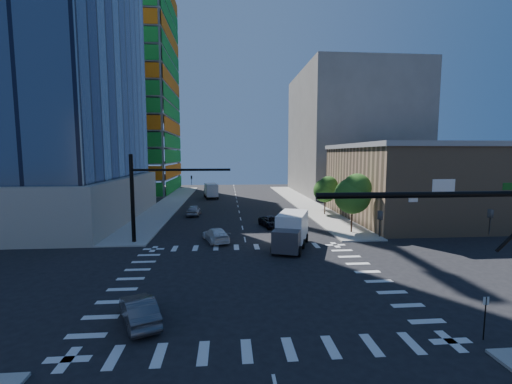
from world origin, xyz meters
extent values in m
plane|color=black|center=(0.00, 0.00, 0.00)|extent=(160.00, 160.00, 0.00)
cube|color=silver|center=(0.00, 0.00, 0.01)|extent=(20.00, 20.00, 0.01)
cube|color=#999591|center=(12.50, 40.00, 0.07)|extent=(5.00, 60.00, 0.15)
cube|color=#999591|center=(-12.50, 40.00, 0.07)|extent=(5.00, 60.00, 0.15)
cube|color=#9D988D|center=(-30.00, 25.00, 3.00)|extent=(30.00, 30.00, 6.00)
cube|color=#198A29|center=(-14.90, 62.00, 24.50)|extent=(0.12, 24.00, 49.00)
cube|color=#D6650C|center=(-27.50, 49.40, 24.50)|extent=(24.00, 0.12, 49.00)
cube|color=#927554|center=(25.00, 22.00, 5.00)|extent=(20.00, 22.00, 10.00)
cube|color=gray|center=(25.00, 22.00, 10.30)|extent=(20.50, 22.50, 0.60)
cube|color=slate|center=(27.00, 55.00, 14.00)|extent=(24.00, 30.00, 28.00)
cylinder|color=black|center=(6.50, -11.50, 7.55)|extent=(10.00, 0.24, 0.24)
imported|color=black|center=(8.50, -11.50, 6.45)|extent=(0.16, 0.20, 1.00)
imported|color=black|center=(4.00, -11.50, 6.45)|extent=(0.16, 0.20, 1.00)
cube|color=white|center=(6.50, -11.50, 7.90)|extent=(0.90, 0.04, 0.50)
cylinder|color=black|center=(-11.50, 11.50, 4.65)|extent=(0.40, 0.40, 9.00)
cylinder|color=black|center=(-6.50, 11.50, 7.55)|extent=(10.00, 0.24, 0.24)
imported|color=black|center=(-5.50, 11.50, 6.45)|extent=(0.16, 0.20, 1.00)
cylinder|color=#382316|center=(12.50, 14.00, 1.29)|extent=(0.20, 0.20, 2.27)
sphere|color=#184612|center=(12.50, 14.00, 4.38)|extent=(4.16, 4.16, 4.16)
sphere|color=#3E7527|center=(12.90, 13.70, 5.35)|extent=(3.25, 3.25, 3.25)
cylinder|color=#382316|center=(12.80, 26.00, 1.11)|extent=(0.20, 0.20, 1.92)
sphere|color=#184612|center=(12.80, 26.00, 3.72)|extent=(3.52, 3.52, 3.52)
sphere|color=#3E7527|center=(13.20, 25.70, 4.55)|extent=(2.75, 2.75, 2.75)
cylinder|color=black|center=(10.70, -9.00, 1.10)|extent=(0.06, 0.06, 2.20)
cube|color=silver|center=(10.70, -9.00, 2.00)|extent=(0.30, 0.03, 0.40)
imported|color=black|center=(3.70, 18.11, 0.67)|extent=(3.33, 5.21, 1.34)
imported|color=white|center=(-3.09, 11.40, 0.72)|extent=(3.40, 5.31, 1.43)
imported|color=#A1A2A9|center=(-6.88, 27.38, 0.79)|extent=(2.14, 4.76, 1.59)
imported|color=#4B4B50|center=(-6.65, -5.83, 0.72)|extent=(3.20, 4.63, 1.45)
cube|color=silver|center=(4.26, 8.16, 1.98)|extent=(4.13, 5.74, 2.71)
cube|color=#3B3B42|center=(4.26, 8.16, 1.30)|extent=(2.89, 2.58, 1.98)
cube|color=silver|center=(-5.33, 47.97, 1.85)|extent=(3.07, 5.17, 2.53)
cube|color=#3B3B42|center=(-5.33, 47.97, 1.22)|extent=(2.49, 2.08, 1.85)
camera|label=1|loc=(-1.82, -23.98, 9.09)|focal=24.00mm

